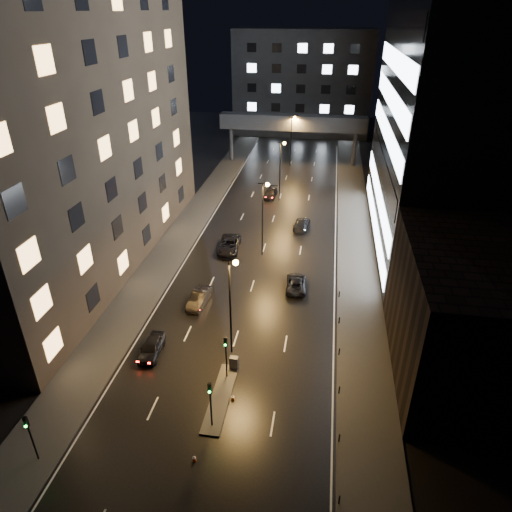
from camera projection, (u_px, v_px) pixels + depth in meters
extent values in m
plane|color=black|center=(273.00, 219.00, 71.68)|extent=(160.00, 160.00, 0.00)
cube|color=#383533|center=(187.00, 226.00, 69.05)|extent=(5.00, 110.00, 0.15)
cube|color=#383533|center=(355.00, 238.00, 65.56)|extent=(5.00, 110.00, 0.15)
cube|color=#2D2319|center=(61.00, 100.00, 51.39)|extent=(15.00, 48.00, 40.00)
cube|color=black|center=(460.00, 314.00, 39.14)|extent=(10.00, 18.00, 12.00)
cube|color=black|center=(482.00, 72.00, 53.98)|extent=(20.00, 36.00, 45.00)
cube|color=#333335|center=(303.00, 83.00, 116.02)|extent=(34.00, 14.00, 25.00)
cube|color=#333335|center=(292.00, 122.00, 93.64)|extent=(30.00, 3.00, 3.00)
cylinder|color=#333335|center=(231.00, 144.00, 97.84)|extent=(0.80, 0.80, 7.00)
cylinder|color=#333335|center=(354.00, 149.00, 94.22)|extent=(0.80, 0.80, 7.00)
cube|color=#383533|center=(221.00, 397.00, 38.64)|extent=(1.60, 8.00, 0.15)
cylinder|color=black|center=(226.00, 361.00, 39.94)|extent=(0.12, 0.12, 3.50)
cube|color=black|center=(226.00, 341.00, 38.89)|extent=(0.28, 0.22, 0.90)
sphere|color=#0CFF33|center=(225.00, 345.00, 38.90)|extent=(0.18, 0.18, 0.18)
cylinder|color=black|center=(211.00, 409.00, 35.17)|extent=(0.12, 0.12, 3.50)
cube|color=black|center=(210.00, 388.00, 34.12)|extent=(0.28, 0.22, 0.90)
sphere|color=#0CFF33|center=(209.00, 392.00, 34.13)|extent=(0.18, 0.18, 0.18)
cylinder|color=black|center=(33.00, 444.00, 32.55)|extent=(0.12, 0.12, 3.50)
cube|color=black|center=(26.00, 422.00, 31.50)|extent=(0.28, 0.22, 0.90)
sphere|color=#0CFF33|center=(26.00, 426.00, 31.51)|extent=(0.18, 0.18, 0.18)
cylinder|color=black|center=(339.00, 501.00, 30.14)|extent=(0.12, 0.12, 0.90)
cylinder|color=black|center=(339.00, 439.00, 34.48)|extent=(0.12, 0.12, 0.90)
cylinder|color=black|center=(339.00, 391.00, 38.82)|extent=(0.12, 0.12, 0.90)
cylinder|color=black|center=(339.00, 352.00, 43.15)|extent=(0.12, 0.12, 0.90)
cylinder|color=black|center=(339.00, 321.00, 47.49)|extent=(0.12, 0.12, 0.90)
cylinder|color=black|center=(339.00, 295.00, 51.83)|extent=(0.12, 0.12, 0.90)
cylinder|color=black|center=(230.00, 309.00, 41.53)|extent=(0.18, 0.18, 10.00)
cylinder|color=black|center=(229.00, 261.00, 39.15)|extent=(1.20, 0.12, 0.12)
sphere|color=#FF9E38|center=(236.00, 263.00, 39.11)|extent=(0.50, 0.50, 0.50)
cylinder|color=black|center=(262.00, 220.00, 58.88)|extent=(0.18, 0.18, 10.00)
cylinder|color=black|center=(263.00, 184.00, 56.49)|extent=(1.20, 0.12, 0.12)
sphere|color=#FF9E38|center=(267.00, 185.00, 56.46)|extent=(0.50, 0.50, 0.50)
cylinder|color=black|center=(280.00, 172.00, 76.23)|extent=(0.18, 0.18, 10.00)
cylinder|color=black|center=(281.00, 142.00, 73.84)|extent=(1.20, 0.12, 0.12)
sphere|color=#FF9E38|center=(284.00, 143.00, 73.81)|extent=(0.50, 0.50, 0.50)
cylinder|color=black|center=(291.00, 142.00, 93.58)|extent=(0.18, 0.18, 10.00)
cylinder|color=black|center=(292.00, 117.00, 91.19)|extent=(1.20, 0.12, 0.12)
sphere|color=#FF9E38|center=(295.00, 118.00, 91.16)|extent=(0.50, 0.50, 0.50)
imported|color=black|center=(152.00, 347.00, 43.32)|extent=(2.05, 4.55, 1.52)
imported|color=black|center=(199.00, 298.00, 50.63)|extent=(1.97, 4.78, 1.54)
imported|color=black|center=(229.00, 245.00, 62.01)|extent=(3.05, 6.06, 1.64)
imported|color=black|center=(271.00, 193.00, 79.60)|extent=(2.29, 4.99, 1.41)
imported|color=black|center=(296.00, 283.00, 53.58)|extent=(2.55, 5.08, 1.38)
imported|color=black|center=(302.00, 224.00, 68.26)|extent=(2.56, 5.19, 1.45)
cube|color=#464648|center=(234.00, 362.00, 41.47)|extent=(0.78, 0.54, 1.21)
cone|color=#E9440C|center=(194.00, 458.00, 33.18)|extent=(0.40, 0.40, 0.54)
cone|color=orange|center=(233.00, 398.00, 38.40)|extent=(0.45, 0.45, 0.49)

